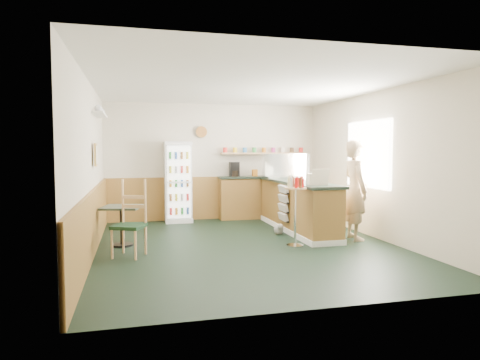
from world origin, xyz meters
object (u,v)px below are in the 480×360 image
object	(u,v)px
drinks_fridge	(178,182)
condiment_stand	(295,200)
shopkeeper	(355,190)
cafe_table	(122,218)
cash_register	(317,179)
display_case	(286,167)
cafe_chair	(129,216)

from	to	relation	value
drinks_fridge	condiment_stand	size ratio (longest dim) A/B	1.56
shopkeeper	cafe_table	bearing A→B (deg)	86.40
cash_register	shopkeeper	distance (m)	0.74
condiment_stand	cafe_table	xyz separation A→B (m)	(-2.85, 0.72, -0.31)
drinks_fridge	cafe_table	world-z (taller)	drinks_fridge
drinks_fridge	shopkeeper	xyz separation A→B (m)	(2.92, -2.72, -0.00)
cash_register	condiment_stand	bearing A→B (deg)	-133.52
condiment_stand	cafe_table	distance (m)	2.95
shopkeeper	cafe_table	size ratio (longest dim) A/B	2.41
drinks_fridge	condiment_stand	bearing A→B (deg)	-60.60
drinks_fridge	display_case	xyz separation A→B (m)	(2.22, -0.97, 0.37)
drinks_fridge	condiment_stand	xyz separation A→B (m)	(1.67, -2.97, -0.12)
condiment_stand	cafe_table	bearing A→B (deg)	165.85
drinks_fridge	display_case	world-z (taller)	drinks_fridge
drinks_fridge	shopkeeper	size ratio (longest dim) A/B	1.01
shopkeeper	cafe_chair	distance (m)	3.99
condiment_stand	display_case	bearing A→B (deg)	74.55
display_case	cash_register	bearing A→B (deg)	-90.00
cafe_chair	cash_register	bearing A→B (deg)	30.34
condiment_stand	cash_register	bearing A→B (deg)	33.69
shopkeeper	condiment_stand	bearing A→B (deg)	104.16
condiment_stand	cafe_chair	world-z (taller)	cafe_chair
drinks_fridge	cafe_chair	distance (m)	3.13
cafe_table	cafe_chair	xyz separation A→B (m)	(0.12, -0.69, 0.13)
cash_register	shopkeeper	world-z (taller)	shopkeeper
drinks_fridge	cash_register	xyz separation A→B (m)	(2.22, -2.60, 0.20)
cash_register	cafe_chair	size ratio (longest dim) A/B	0.30
cash_register	cafe_table	bearing A→B (deg)	-173.10
drinks_fridge	display_case	distance (m)	2.45
cafe_table	shopkeeper	bearing A→B (deg)	-6.55
drinks_fridge	cafe_chair	world-z (taller)	drinks_fridge
condiment_stand	cafe_chair	xyz separation A→B (m)	(-2.73, 0.03, -0.18)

